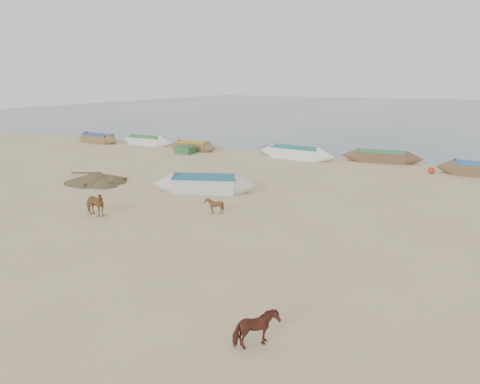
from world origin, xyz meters
The scene contains 9 objects.
ground centered at (0.00, 0.00, 0.00)m, with size 140.00×140.00×0.00m, color tan.
sea centered at (0.00, 82.00, 0.01)m, with size 160.00×160.00×0.00m, color slate.
cow_adult centered at (-5.67, 0.41, 0.57)m, with size 0.61×1.35×1.14m, color brown.
calf_front centered at (-0.98, 3.27, 0.40)m, with size 0.64×0.72×0.79m, color #56331B.
calf_right centered at (5.64, -5.87, 0.46)m, with size 0.92×0.78×0.92m, color #56271B.
near_canoe centered at (-3.62, 6.71, 0.47)m, with size 5.87×1.47×0.93m, color beige, non-canonical shape.
debris_pile centered at (-11.03, 5.93, 0.28)m, with size 3.79×3.79×0.56m, color brown.
waterline_canoes centered at (0.16, 20.07, 0.43)m, with size 56.14×5.16×0.95m.
beach_clutter centered at (4.62, 19.66, 0.30)m, with size 44.43×4.57×0.64m.
Camera 1 is at (9.87, -14.74, 6.16)m, focal length 35.00 mm.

